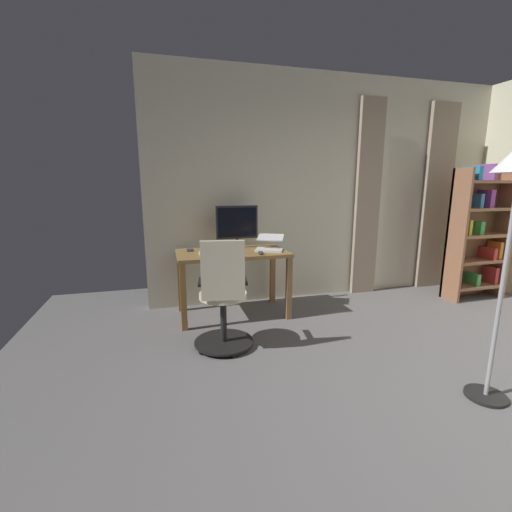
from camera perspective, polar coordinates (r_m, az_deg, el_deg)
back_room_partition at (r=4.83m, az=12.59°, el=10.68°), size 4.90×0.10×2.88m
curtain_left_panel at (r=5.67m, az=27.59°, el=8.37°), size 0.44×0.06×2.60m
curtain_right_panel at (r=4.98m, az=17.88°, el=8.83°), size 0.35×0.06×2.60m
desk at (r=3.96m, az=-3.91°, el=-0.80°), size 1.24×0.67×0.76m
office_chair at (r=3.18m, az=-5.41°, el=-7.27°), size 0.56×0.56×1.05m
computer_monitor at (r=4.13m, az=-3.15°, el=5.29°), size 0.50×0.18×0.50m
computer_keyboard at (r=3.83m, az=-6.50°, el=0.55°), size 0.38×0.14×0.02m
laptop at (r=4.03m, az=2.27°, el=1.82°), size 0.42×0.45×0.16m
computer_mouse at (r=3.77m, az=0.78°, el=0.53°), size 0.06×0.10×0.04m
cell_phone_by_monitor at (r=4.06m, az=-10.80°, el=0.96°), size 0.08×0.15×0.01m
bookshelf at (r=5.42m, az=32.58°, el=3.21°), size 0.79×0.30×1.75m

